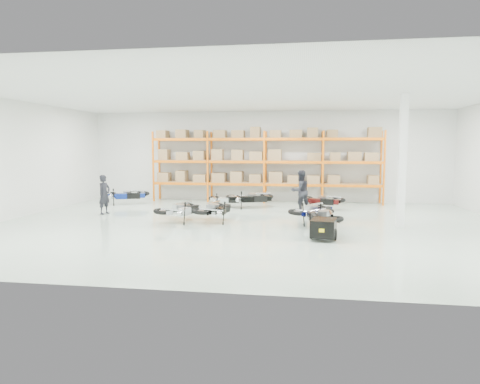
% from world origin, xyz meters
% --- Properties ---
extents(room, '(18.00, 18.00, 18.00)m').
position_xyz_m(room, '(0.00, 0.00, 2.25)').
color(room, '#B2C6B5').
rests_on(room, ground).
extents(pallet_rack, '(11.28, 0.98, 3.62)m').
position_xyz_m(pallet_rack, '(-0.00, 6.45, 2.26)').
color(pallet_rack, orange).
rests_on(pallet_rack, ground).
extents(structural_column, '(0.25, 0.25, 4.50)m').
position_xyz_m(structural_column, '(5.20, 0.50, 2.25)').
color(structural_column, white).
rests_on(structural_column, ground).
extents(moto_blue_centre, '(1.73, 2.07, 1.20)m').
position_xyz_m(moto_blue_centre, '(2.28, 0.75, 0.57)').
color(moto_blue_centre, '#070C4A').
rests_on(moto_blue_centre, ground).
extents(moto_silver_left, '(1.47, 2.08, 1.22)m').
position_xyz_m(moto_silver_left, '(-2.51, 0.32, 0.58)').
color(moto_silver_left, '#B3B4BA').
rests_on(moto_silver_left, ground).
extents(moto_black_far_left, '(1.22, 2.03, 1.24)m').
position_xyz_m(moto_black_far_left, '(-1.27, 0.52, 0.58)').
color(moto_black_far_left, black).
rests_on(moto_black_far_left, ground).
extents(moto_touring_right, '(1.17, 2.02, 1.24)m').
position_xyz_m(moto_touring_right, '(2.52, -0.45, 0.59)').
color(moto_touring_right, black).
rests_on(moto_touring_right, ground).
extents(trailer, '(0.82, 1.50, 0.61)m').
position_xyz_m(trailer, '(2.52, -2.05, 0.36)').
color(trailer, black).
rests_on(trailer, ground).
extents(moto_back_a, '(2.08, 1.49, 1.21)m').
position_xyz_m(moto_back_a, '(-6.48, 4.61, 0.57)').
color(moto_back_a, navy).
rests_on(moto_back_a, ground).
extents(moto_back_b, '(1.61, 0.87, 1.02)m').
position_xyz_m(moto_back_b, '(-1.47, 4.26, 0.48)').
color(moto_back_b, '#A1A8AB').
rests_on(moto_back_b, ground).
extents(moto_back_c, '(2.07, 1.47, 1.21)m').
position_xyz_m(moto_back_c, '(-0.43, 4.30, 0.57)').
color(moto_back_c, black).
rests_on(moto_back_c, ground).
extents(moto_back_d, '(1.92, 1.36, 1.12)m').
position_xyz_m(moto_back_d, '(2.66, 4.15, 0.53)').
color(moto_back_d, '#470E0E').
rests_on(moto_back_d, ground).
extents(person_left, '(0.54, 0.67, 1.60)m').
position_xyz_m(person_left, '(-6.12, 1.65, 0.80)').
color(person_left, black).
rests_on(person_left, ground).
extents(person_back, '(1.08, 1.01, 1.76)m').
position_xyz_m(person_back, '(1.78, 3.44, 0.88)').
color(person_back, black).
rests_on(person_back, ground).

